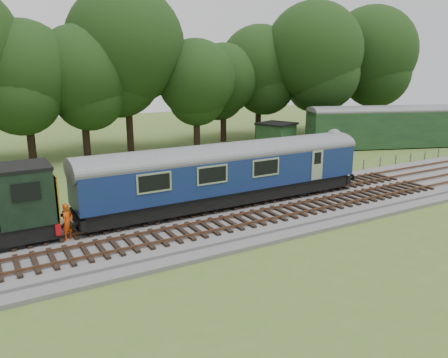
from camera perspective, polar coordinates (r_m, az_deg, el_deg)
ground at (r=24.37m, az=-3.80°, el=-6.05°), size 120.00×120.00×0.00m
ballast at (r=24.31m, az=-3.81°, el=-5.67°), size 70.00×7.00×0.35m
track_north at (r=25.43m, az=-5.22°, el=-4.21°), size 67.20×2.40×0.21m
track_south at (r=22.89m, az=-2.03°, el=-6.30°), size 67.20×2.40×0.21m
fence at (r=28.26m, az=-7.86°, el=-3.25°), size 64.00×0.12×1.00m
tree_line at (r=44.51m, az=-16.50°, el=2.78°), size 70.00×8.00×18.00m
dmu_railcar at (r=26.13m, az=0.47°, el=1.36°), size 18.05×2.86×3.88m
worker at (r=22.50m, az=-19.73°, el=-5.27°), size 0.78×0.76×1.81m
parked_coach at (r=50.53m, az=20.55°, el=6.67°), size 17.44×8.82×4.46m
shed at (r=47.09m, az=6.83°, el=5.65°), size 4.43×4.43×2.81m
caravan at (r=51.67m, az=21.04°, el=5.20°), size 5.01×3.84×2.20m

